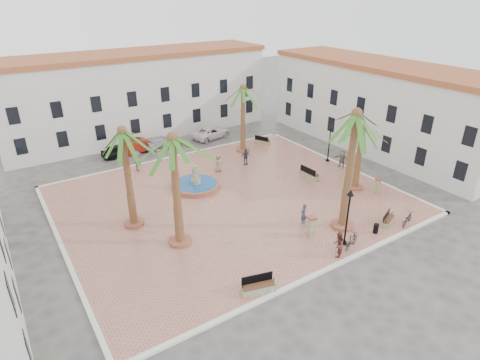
{
  "coord_description": "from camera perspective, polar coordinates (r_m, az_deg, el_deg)",
  "views": [
    {
      "loc": [
        -15.11,
        -24.78,
        15.78
      ],
      "look_at": [
        1.0,
        0.0,
        1.6
      ],
      "focal_mm": 30.0,
      "sensor_mm": 36.0,
      "label": 1
    }
  ],
  "objects": [
    {
      "name": "lamppost_s",
      "position": [
        26.91,
        15.2,
        -3.85
      ],
      "size": [
        0.45,
        0.45,
        4.13
      ],
      "color": "black",
      "rests_on": "plaza"
    },
    {
      "name": "car_red",
      "position": [
        44.0,
        -13.99,
        4.85
      ],
      "size": [
        4.52,
        1.83,
        1.46
      ],
      "primitive_type": "imported",
      "rotation": [
        0.0,
        0.0,
        1.64
      ],
      "color": "maroon",
      "rests_on": "ground"
    },
    {
      "name": "cyclist_b",
      "position": [
        26.6,
        13.8,
        -8.92
      ],
      "size": [
        1.07,
        1.01,
        1.75
      ],
      "primitive_type": "imported",
      "rotation": [
        0.0,
        0.0,
        3.69
      ],
      "color": "#582726",
      "rests_on": "plaza"
    },
    {
      "name": "car_silver",
      "position": [
        44.59,
        -10.85,
        5.29
      ],
      "size": [
        4.45,
        2.17,
        1.25
      ],
      "primitive_type": "imported",
      "rotation": [
        0.0,
        0.0,
        1.67
      ],
      "color": "silver",
      "rests_on": "ground"
    },
    {
      "name": "car_white",
      "position": [
        46.93,
        -4.11,
        6.77
      ],
      "size": [
        5.15,
        3.24,
        1.33
      ],
      "primitive_type": "imported",
      "rotation": [
        0.0,
        0.0,
        1.8
      ],
      "color": "white",
      "rests_on": "ground"
    },
    {
      "name": "car_black",
      "position": [
        43.39,
        -16.76,
        4.08
      ],
      "size": [
        3.87,
        1.92,
        1.27
      ],
      "primitive_type": "imported",
      "rotation": [
        0.0,
        0.0,
        1.69
      ],
      "color": "black",
      "rests_on": "ground"
    },
    {
      "name": "bicycle_a",
      "position": [
        31.75,
        22.68,
        -5.12
      ],
      "size": [
        1.83,
        1.12,
        0.91
      ],
      "primitive_type": "imported",
      "rotation": [
        0.0,
        0.0,
        1.89
      ],
      "color": "black",
      "rests_on": "plaza"
    },
    {
      "name": "building_north",
      "position": [
        48.52,
        -14.3,
        11.74
      ],
      "size": [
        30.4,
        7.4,
        9.5
      ],
      "color": "silver",
      "rests_on": "ground"
    },
    {
      "name": "pedestrian_north",
      "position": [
        38.82,
        -14.38,
        2.6
      ],
      "size": [
        0.8,
        1.3,
        1.94
      ],
      "primitive_type": "imported",
      "rotation": [
        0.0,
        0.0,
        1.63
      ],
      "color": "#444549",
      "rests_on": "plaza"
    },
    {
      "name": "kerb_n",
      "position": [
        41.89,
        -9.4,
        3.26
      ],
      "size": [
        26.3,
        0.3,
        0.16
      ],
      "primitive_type": "cube",
      "color": "silver",
      "rests_on": "ground"
    },
    {
      "name": "palm_s",
      "position": [
        27.09,
        16.04,
        7.26
      ],
      "size": [
        5.32,
        5.32,
        8.83
      ],
      "color": "#A95A42",
      "rests_on": "plaza"
    },
    {
      "name": "lamppost_e",
      "position": [
        40.16,
        12.68,
        6.17
      ],
      "size": [
        0.43,
        0.43,
        3.94
      ],
      "color": "black",
      "rests_on": "plaza"
    },
    {
      "name": "palm_ne",
      "position": [
        40.92,
        0.43,
        12.03
      ],
      "size": [
        4.68,
        4.68,
        7.1
      ],
      "color": "#A95A42",
      "rests_on": "plaza"
    },
    {
      "name": "kerb_e",
      "position": [
        40.63,
        14.35,
        2.06
      ],
      "size": [
        0.3,
        22.3,
        0.16
      ],
      "primitive_type": "cube",
      "color": "silver",
      "rests_on": "ground"
    },
    {
      "name": "cyclist_a",
      "position": [
        29.58,
        9.02,
        -4.78
      ],
      "size": [
        0.67,
        0.53,
        1.63
      ],
      "primitive_type": "imported",
      "rotation": [
        0.0,
        0.0,
        3.4
      ],
      "color": "#374255",
      "rests_on": "plaza"
    },
    {
      "name": "pedestrian_fountain_a",
      "position": [
        37.56,
        -3.12,
        2.45
      ],
      "size": [
        1.0,
        0.83,
        1.74
      ],
      "primitive_type": "imported",
      "rotation": [
        0.0,
        0.0,
        0.39
      ],
      "color": "#92705C",
      "rests_on": "plaza"
    },
    {
      "name": "palm_e",
      "position": [
        34.36,
        16.94,
        6.07
      ],
      "size": [
        4.6,
        4.6,
        5.8
      ],
      "color": "#A95A42",
      "rests_on": "plaza"
    },
    {
      "name": "kerb_s",
      "position": [
        25.78,
        11.82,
        -12.54
      ],
      "size": [
        26.3,
        0.3,
        0.16
      ],
      "primitive_type": "cube",
      "color": "silver",
      "rests_on": "ground"
    },
    {
      "name": "palm_nw",
      "position": [
        27.79,
        -16.25,
        5.24
      ],
      "size": [
        4.73,
        4.73,
        7.55
      ],
      "color": "#A95A42",
      "rests_on": "plaza"
    },
    {
      "name": "pedestrian_fountain_b",
      "position": [
        39.06,
        0.79,
        3.36
      ],
      "size": [
        1.01,
        0.51,
        1.66
      ],
      "primitive_type": "imported",
      "rotation": [
        0.0,
        0.0,
        -0.11
      ],
      "color": "#2E3B4D",
      "rests_on": "plaza"
    },
    {
      "name": "bench_s",
      "position": [
        23.56,
        2.61,
        -15.02
      ],
      "size": [
        2.07,
        1.09,
        1.04
      ],
      "rotation": [
        0.0,
        0.0,
        -0.26
      ],
      "color": "gray",
      "rests_on": "plaza"
    },
    {
      "name": "bollard_se",
      "position": [
        28.26,
        10.04,
        -6.48
      ],
      "size": [
        0.61,
        0.61,
        1.54
      ],
      "rotation": [
        0.0,
        0.0,
        -0.11
      ],
      "color": "gray",
      "rests_on": "plaza"
    },
    {
      "name": "plaza",
      "position": [
        33.0,
        -1.46,
        -2.8
      ],
      "size": [
        26.0,
        22.0,
        0.15
      ],
      "primitive_type": "cube",
      "color": "tan",
      "rests_on": "ground"
    },
    {
      "name": "bench_e",
      "position": [
        37.01,
        9.83,
        0.76
      ],
      "size": [
        0.71,
        2.01,
        1.05
      ],
      "rotation": [
        0.0,
        0.0,
        1.62
      ],
      "color": "gray",
      "rests_on": "plaza"
    },
    {
      "name": "bench_se",
      "position": [
        31.47,
        20.32,
        -5.42
      ],
      "size": [
        1.71,
        1.09,
        0.87
      ],
      "rotation": [
        0.0,
        0.0,
        0.39
      ],
      "color": "gray",
      "rests_on": "plaza"
    },
    {
      "name": "fountain",
      "position": [
        34.9,
        -6.28,
        -0.61
      ],
      "size": [
        4.16,
        4.16,
        2.15
      ],
      "color": "#A95A42",
      "rests_on": "plaza"
    },
    {
      "name": "palm_sw",
      "position": [
        24.77,
        -9.47,
        4.17
      ],
      "size": [
        5.11,
        5.11,
        7.92
      ],
      "color": "#A95A42",
      "rests_on": "plaza"
    },
    {
      "name": "kerb_w",
      "position": [
        29.41,
        -23.84,
        -9.14
      ],
      "size": [
        0.3,
        22.3,
        0.16
      ],
      "primitive_type": "cube",
      "color": "silver",
      "rests_on": "ground"
    },
    {
      "name": "bollard_n",
      "position": [
        40.5,
        -11.39,
        3.39
      ],
      "size": [
        0.54,
        0.54,
        1.24
      ],
      "rotation": [
        0.0,
        0.0,
        -0.24
      ],
      "color": "gray",
      "rests_on": "plaza"
    },
    {
      "name": "building_east",
      "position": [
        45.56,
        19.3,
        9.9
      ],
      "size": [
        7.4,
        26.4,
        9.0
      ],
      "rotation": [
        0.0,
        0.0,
        1.57
      ],
      "color": "silver",
      "rests_on": "ground"
    },
    {
      "name": "bollard_e",
      "position": [
        35.58,
        19.0,
        -0.73
      ],
      "size": [
        0.51,
        0.51,
        1.29
      ],
      "rotation": [
        0.0,
        0.0,
        0.11
      ],
      "color": "gray",
      "rests_on": "plaza"
    },
    {
      "name": "litter_bin",
      "position": [
        29.97,
        18.77,
        -6.55
      ],
      "size": [
        0.36,
        0.36,
        0.7
      ],
      "primitive_type": "cylinder",
      "color": "black",
      "rests_on": "plaza"
    },
    {
      "name": "pedestrian_east",
      "position": [
        39.61,
        14.3,
        2.96
      ],
      "size": [
        1.02,
        1.74,
        1.78
      ],
      "primitive_type": "imported",
      "rotation": [
        0.0,
        0.0,
        -1.25
      ],
      "color": "#7A695C",
      "rests_on": "plaza"
    },
    {
      "name": "ground",
      "position": [
        33.03,
        -1.46,
        -2.91
      ],
      "size": [
        120.0,
        120.0,
        0.0
      ],
      "primitive_type": "plane",
      "color": "#56544F",
      "rests_on": "ground"
    },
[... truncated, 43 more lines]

